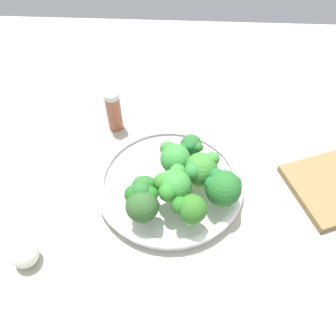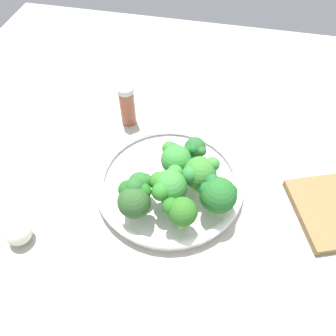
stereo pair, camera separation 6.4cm
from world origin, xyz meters
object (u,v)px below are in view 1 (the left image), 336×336
object	(u,v)px
broccoli_floret_6	(173,185)
broccoli_floret_4	(201,169)
broccoli_floret_1	(145,187)
bowl	(168,182)
broccoli_floret_7	(190,209)
pepper_shaker	(114,110)
broccoli_floret_2	(222,187)
broccoli_floret_3	(191,147)
broccoli_floret_0	(174,156)
garlic_bulb	(25,254)
broccoli_floret_5	(142,202)

from	to	relation	value
broccoli_floret_6	broccoli_floret_4	bearing A→B (deg)	39.73
broccoli_floret_1	bowl	bearing A→B (deg)	49.63
broccoli_floret_1	broccoli_floret_7	size ratio (longest dim) A/B	0.78
broccoli_floret_7	pepper_shaker	xyz separation A→B (cm)	(-17.17, 26.25, -2.41)
broccoli_floret_2	broccoli_floret_3	bearing A→B (deg)	119.51
broccoli_floret_1	broccoli_floret_3	size ratio (longest dim) A/B	0.90
broccoli_floret_0	garlic_bulb	xyz separation A→B (cm)	(-24.53, -18.71, -5.21)
broccoli_floret_7	broccoli_floret_3	bearing A→B (deg)	89.69
broccoli_floret_4	broccoli_floret_5	distance (cm)	12.87
broccoli_floret_1	broccoli_floret_4	world-z (taller)	broccoli_floret_4
broccoli_floret_7	broccoli_floret_0	bearing A→B (deg)	105.29
bowl	broccoli_floret_5	distance (cm)	11.52
broccoli_floret_6	garlic_bulb	bearing A→B (deg)	-154.41
broccoli_floret_2	broccoli_floret_1	bearing A→B (deg)	179.02
broccoli_floret_1	broccoli_floret_5	world-z (taller)	broccoli_floret_5
broccoli_floret_1	broccoli_floret_6	distance (cm)	5.38
bowl	broccoli_floret_1	bearing A→B (deg)	-130.37
broccoli_floret_1	broccoli_floret_0	bearing A→B (deg)	52.20
pepper_shaker	bowl	bearing A→B (deg)	-51.88
garlic_bulb	pepper_shaker	size ratio (longest dim) A/B	0.47
broccoli_floret_0	broccoli_floret_7	xyz separation A→B (cm)	(3.13, -11.47, -0.04)
broccoli_floret_3	garlic_bulb	size ratio (longest dim) A/B	1.29
broccoli_floret_4	pepper_shaker	bearing A→B (deg)	137.41
broccoli_floret_2	garlic_bulb	bearing A→B (deg)	-160.29
bowl	broccoli_floret_4	size ratio (longest dim) A/B	3.99
broccoli_floret_3	pepper_shaker	xyz separation A→B (cm)	(-17.25, 11.60, -1.73)
broccoli_floret_0	garlic_bulb	size ratio (longest dim) A/B	1.56
broccoli_floret_1	broccoli_floret_3	xyz separation A→B (cm)	(8.27, 9.70, 0.61)
broccoli_floret_2	broccoli_floret_5	xyz separation A→B (cm)	(-13.93, -3.93, 0.21)
broccoli_floret_7	garlic_bulb	xyz separation A→B (cm)	(-27.66, -7.24, -5.17)
bowl	broccoli_floret_2	bearing A→B (deg)	-26.70
bowl	broccoli_floret_2	distance (cm)	12.52
broccoli_floret_7	garlic_bulb	size ratio (longest dim) A/B	1.48
broccoli_floret_2	garlic_bulb	distance (cm)	35.81
broccoli_floret_4	garlic_bulb	distance (cm)	33.98
broccoli_floret_4	broccoli_floret_6	distance (cm)	6.45
garlic_bulb	pepper_shaker	distance (cm)	35.20
broccoli_floret_5	broccoli_floret_6	world-z (taller)	same
broccoli_floret_1	pepper_shaker	size ratio (longest dim) A/B	0.54
broccoli_floret_1	broccoli_floret_6	world-z (taller)	broccoli_floret_6
pepper_shaker	broccoli_floret_1	bearing A→B (deg)	-67.13
broccoli_floret_4	garlic_bulb	bearing A→B (deg)	-151.72
broccoli_floret_4	broccoli_floret_7	size ratio (longest dim) A/B	1.06
broccoli_floret_7	broccoli_floret_1	bearing A→B (deg)	148.85
broccoli_floret_0	broccoli_floret_2	world-z (taller)	broccoli_floret_2
broccoli_floret_3	broccoli_floret_4	world-z (taller)	broccoli_floret_4
broccoli_floret_1	pepper_shaker	xyz separation A→B (cm)	(-8.98, 21.30, -1.12)
broccoli_floret_3	pepper_shaker	size ratio (longest dim) A/B	0.60
broccoli_floret_2	broccoli_floret_7	distance (cm)	7.40
broccoli_floret_3	broccoli_floret_5	bearing A→B (deg)	-120.91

